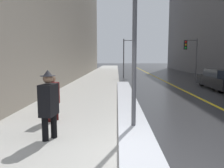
{
  "coord_description": "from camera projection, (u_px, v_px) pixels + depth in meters",
  "views": [
    {
      "loc": [
        -0.22,
        -4.23,
        2.03
      ],
      "look_at": [
        -0.4,
        4.0,
        1.05
      ],
      "focal_mm": 35.0,
      "sensor_mm": 36.0,
      "label": 1
    }
  ],
  "objects": [
    {
      "name": "road_centre_stripe",
      "position": [
        164.0,
        81.0,
        19.24
      ],
      "size": [
        0.16,
        80.0,
        0.0
      ],
      "color": "gold",
      "rests_on": "ground"
    },
    {
      "name": "traffic_light_near",
      "position": [
        130.0,
        50.0,
        22.63
      ],
      "size": [
        1.31,
        0.37,
        3.99
      ],
      "rotation": [
        0.0,
        0.0,
        0.09
      ],
      "color": "#515156",
      "rests_on": "ground"
    },
    {
      "name": "pedestrian_in_fedora",
      "position": [
        49.0,
        102.0,
        5.36
      ],
      "size": [
        0.38,
        0.57,
        1.75
      ],
      "rotation": [
        0.0,
        0.0,
        -1.69
      ],
      "color": "black",
      "rests_on": "ground"
    },
    {
      "name": "ground_plane",
      "position": [
        127.0,
        159.0,
        4.44
      ],
      "size": [
        160.0,
        160.0,
        0.0
      ],
      "primitive_type": "plane",
      "color": "#2D2D30"
    },
    {
      "name": "lamp_post",
      "position": [
        135.0,
        18.0,
        5.76
      ],
      "size": [
        0.28,
        0.28,
        5.16
      ],
      "color": "#515156",
      "rests_on": "ground"
    },
    {
      "name": "snow_bank_curb",
      "position": [
        127.0,
        100.0,
        10.31
      ],
      "size": [
        0.87,
        14.08,
        0.16
      ],
      "color": "silver",
      "rests_on": "ground"
    },
    {
      "name": "parked_car_black",
      "position": [
        222.0,
        80.0,
        14.34
      ],
      "size": [
        2.06,
        4.73,
        1.29
      ],
      "rotation": [
        0.0,
        0.0,
        1.52
      ],
      "color": "black",
      "rests_on": "ground"
    },
    {
      "name": "sidewalk_slab",
      "position": [
        97.0,
        81.0,
        19.37
      ],
      "size": [
        4.0,
        80.0,
        0.01
      ],
      "color": "#B2AFA8",
      "rests_on": "ground"
    },
    {
      "name": "pedestrian_trailing",
      "position": [
        53.0,
        96.0,
        6.97
      ],
      "size": [
        0.34,
        0.51,
        1.49
      ],
      "rotation": [
        0.0,
        0.0,
        -1.69
      ],
      "color": "#340C0C",
      "rests_on": "ground"
    },
    {
      "name": "traffic_light_far",
      "position": [
        190.0,
        50.0,
        21.3
      ],
      "size": [
        1.31,
        0.32,
        3.9
      ],
      "rotation": [
        0.0,
        0.0,
        3.13
      ],
      "color": "#515156",
      "rests_on": "ground"
    }
  ]
}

